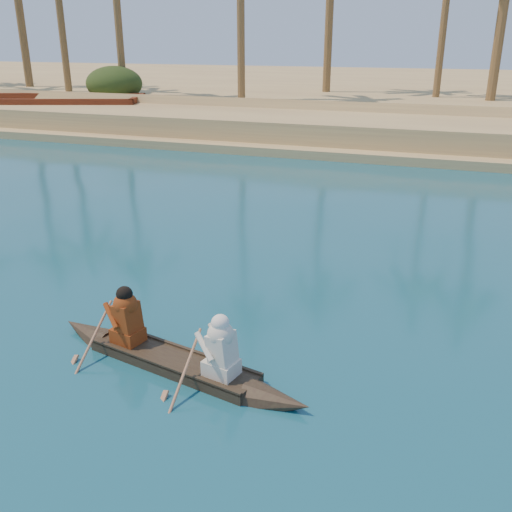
% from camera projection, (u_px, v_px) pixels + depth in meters
% --- Properties ---
extents(sandy_embankment, '(150.00, 51.00, 1.50)m').
position_uv_depth(sandy_embankment, '(322.00, 92.00, 47.20)').
color(sandy_embankment, tan).
rests_on(sandy_embankment, ground).
extents(shrub_cluster, '(100.00, 6.00, 2.40)m').
position_uv_depth(shrub_cluster, '(262.00, 103.00, 33.42)').
color(shrub_cluster, '#263C16').
rests_on(shrub_cluster, ground).
extents(canoe, '(4.79, 1.64, 1.31)m').
position_uv_depth(canoe, '(172.00, 352.00, 8.80)').
color(canoe, '#362E1D').
rests_on(canoe, ground).
extents(barge_mid, '(12.02, 7.40, 1.90)m').
position_uv_depth(barge_mid, '(43.00, 113.00, 33.36)').
color(barge_mid, '#612914').
rests_on(barge_mid, ground).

